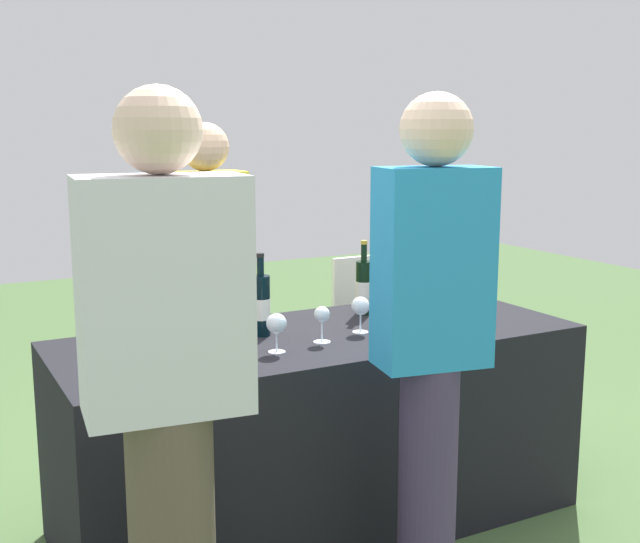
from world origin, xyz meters
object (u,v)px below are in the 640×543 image
object	(u,v)px
wine_bottle_0	(133,315)
wine_glass_4	(465,300)
wine_glass_0	(162,340)
wine_glass_3	(361,307)
guest_0	(167,384)
wine_bottle_2	(364,287)
wine_glass_2	(322,317)
ice_bucket	(176,327)
wine_bottle_4	(423,291)
wine_bottle_3	(391,289)
wine_glass_1	(277,325)
wine_bottle_1	(261,305)
server_pouring	(208,282)
guest_1	(431,333)
menu_board	(382,336)

from	to	relation	value
wine_bottle_0	wine_glass_4	size ratio (longest dim) A/B	2.24
wine_glass_0	wine_glass_3	xyz separation A→B (m)	(0.83, 0.07, 0.01)
wine_glass_4	guest_0	size ratio (longest dim) A/B	0.08
wine_bottle_2	wine_glass_2	distance (m)	0.51
ice_bucket	guest_0	world-z (taller)	guest_0
wine_bottle_4	guest_0	xyz separation A→B (m)	(-1.39, -0.78, 0.02)
wine_bottle_3	wine_glass_4	world-z (taller)	wine_bottle_3
wine_glass_1	wine_glass_4	bearing A→B (deg)	3.95
wine_bottle_1	server_pouring	xyz separation A→B (m)	(0.01, 0.62, -0.02)
wine_glass_0	wine_glass_2	xyz separation A→B (m)	(0.62, 0.01, 0.01)
wine_bottle_4	wine_glass_4	bearing A→B (deg)	-64.21
wine_bottle_1	wine_glass_2	xyz separation A→B (m)	(0.16, -0.21, -0.02)
wine_bottle_0	server_pouring	bearing A→B (deg)	45.66
wine_bottle_0	guest_1	xyz separation A→B (m)	(0.73, -0.90, 0.05)
wine_bottle_1	wine_bottle_2	size ratio (longest dim) A/B	1.01
wine_bottle_2	wine_glass_2	world-z (taller)	wine_bottle_2
wine_bottle_2	wine_glass_4	bearing A→B (deg)	-45.63
wine_bottle_0	wine_glass_4	bearing A→B (deg)	-13.29
wine_glass_3	wine_glass_4	xyz separation A→B (m)	(0.49, -0.04, -0.01)
wine_glass_0	guest_1	size ratio (longest dim) A/B	0.08
guest_1	wine_bottle_3	bearing A→B (deg)	75.12
wine_bottle_4	wine_glass_3	xyz separation A→B (m)	(-0.40, -0.14, -0.00)
server_pouring	wine_bottle_4	bearing A→B (deg)	141.63
wine_bottle_3	wine_glass_1	size ratio (longest dim) A/B	2.21
wine_bottle_2	wine_bottle_1	bearing A→B (deg)	-167.02
wine_bottle_0	guest_0	world-z (taller)	guest_0
wine_bottle_2	wine_glass_1	world-z (taller)	wine_bottle_2
wine_bottle_3	guest_0	xyz separation A→B (m)	(-1.26, -0.84, 0.01)
wine_glass_4	ice_bucket	bearing A→B (deg)	175.92
wine_glass_0	wine_bottle_3	bearing A→B (deg)	13.72
server_pouring	menu_board	world-z (taller)	server_pouring
wine_bottle_4	server_pouring	distance (m)	0.98
guest_1	menu_board	size ratio (longest dim) A/B	1.85
wine_bottle_3	ice_bucket	distance (m)	1.03
wine_glass_1	wine_glass_3	xyz separation A→B (m)	(0.41, 0.10, 0.00)
wine_bottle_3	wine_glass_0	bearing A→B (deg)	-166.28
wine_bottle_1	wine_glass_0	size ratio (longest dim) A/B	2.47
wine_bottle_4	guest_0	world-z (taller)	guest_0
guest_1	wine_glass_2	bearing A→B (deg)	109.65
wine_glass_4	server_pouring	xyz separation A→B (m)	(-0.84, 0.80, 0.01)
wine_glass_3	guest_1	world-z (taller)	guest_1
wine_bottle_1	wine_bottle_4	size ratio (longest dim) A/B	1.11
wine_glass_1	wine_glass_2	xyz separation A→B (m)	(0.21, 0.04, -0.00)
wine_glass_1	guest_0	world-z (taller)	guest_0
wine_bottle_0	wine_bottle_1	bearing A→B (deg)	-14.72
wine_bottle_1	wine_bottle_2	world-z (taller)	wine_bottle_1
wine_bottle_1	guest_0	size ratio (longest dim) A/B	0.19
server_pouring	guest_1	distance (m)	1.41
wine_bottle_4	wine_glass_1	distance (m)	0.85
ice_bucket	guest_0	xyz separation A→B (m)	(-0.25, -0.68, 0.02)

